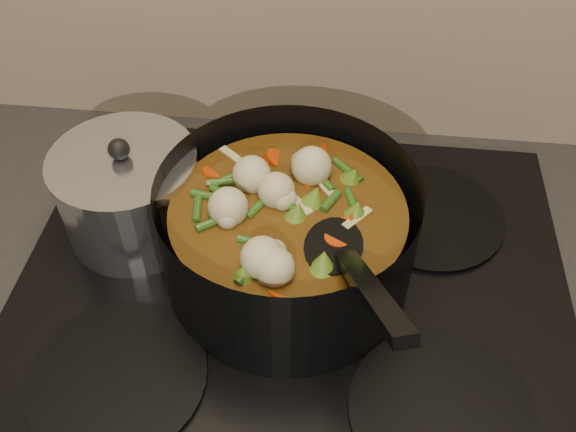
# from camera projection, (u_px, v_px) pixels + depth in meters

# --- Properties ---
(stovetop) EXTENTS (0.62, 0.54, 0.03)m
(stovetop) POSITION_uv_depth(u_px,v_px,m) (291.00, 294.00, 0.72)
(stovetop) COLOR black
(stovetop) RESTS_ON counter
(stockpot) EXTENTS (0.30, 0.36, 0.20)m
(stockpot) POSITION_uv_depth(u_px,v_px,m) (288.00, 236.00, 0.69)
(stockpot) COLOR black
(stockpot) RESTS_ON stovetop
(saucepan) EXTENTS (0.17, 0.17, 0.14)m
(saucepan) POSITION_uv_depth(u_px,v_px,m) (130.00, 194.00, 0.74)
(saucepan) COLOR silver
(saucepan) RESTS_ON stovetop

